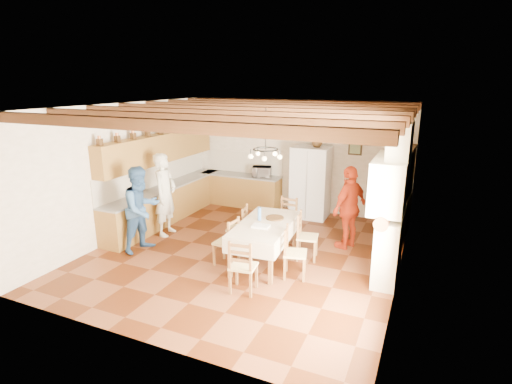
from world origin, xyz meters
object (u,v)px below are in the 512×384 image
Objects in this scene: person_man at (165,195)px; person_woman_blue at (142,209)px; chair_end_far at (286,219)px; chair_end_near at (243,265)px; chair_left_near at (226,241)px; chair_left_far at (237,227)px; chair_right_near at (295,252)px; hutch at (399,193)px; person_woman_red at (349,207)px; refrigerator at (311,182)px; microwave at (262,172)px; chair_right_far at (308,236)px; dining_table at (265,227)px.

person_man reaches higher than person_woman_blue.
chair_end_near is at bearing -82.07° from chair_end_far.
chair_left_near and chair_left_far have the same top height.
person_woman_blue reaches higher than chair_right_near.
chair_right_near is 1.00× the size of chair_end_near.
hutch is 2.16× the size of chair_left_near.
chair_end_far is 2.80m from person_man.
person_woman_blue reaches higher than person_woman_red.
chair_end_near is (0.09, -4.23, -0.45)m from refrigerator.
hutch is 4.11m from chair_left_near.
person_man reaches higher than chair_end_far.
microwave is at bearing 17.44° from chair_right_near.
hutch is 5.64m from person_woman_blue.
refrigerator is 2.27m from hutch.
person_man reaches higher than person_woman_red.
chair_right_far is at bearing -121.74° from hutch.
refrigerator is 1.03× the size of person_woman_blue.
chair_end_near is at bearing -1.55° from person_woman_red.
person_man is 3.00m from microwave.
chair_right_near and chair_end_near have the same top height.
person_woman_blue is at bearing -126.00° from microwave.
chair_end_near is (0.89, -1.56, 0.00)m from chair_left_far.
microwave is at bearing 130.92° from chair_end_far.
chair_left_far is at bearing -125.88° from chair_end_far.
chair_right_near is 3.53m from person_man.
person_woman_blue is at bearing 96.96° from chair_right_far.
refrigerator is at bearing 173.13° from chair_left_near.
chair_end_near is 1.87× the size of microwave.
dining_table is at bearing -84.67° from microwave.
chair_end_near is (-2.11, -3.70, -0.56)m from hutch.
refrigerator is 3.52m from chair_left_near.
chair_right_near is at bearing -59.57° from chair_end_far.
chair_left_far is at bearing -165.28° from chair_left_near.
chair_end_near is at bearing 129.40° from chair_right_near.
dining_table is at bearing 53.76° from chair_left_far.
person_man is 0.95m from person_woman_blue.
person_woman_blue reaches higher than chair_right_far.
refrigerator is 1.93× the size of chair_left_near.
microwave is (-0.78, 3.59, 0.56)m from chair_left_near.
person_woman_blue is at bearing -83.38° from chair_left_near.
chair_left_far is 1.17m from chair_end_far.
person_man is (-2.68, -2.57, 0.03)m from refrigerator.
chair_right_far is (0.70, -2.54, -0.45)m from refrigerator.
microwave reaches higher than chair_end_far.
chair_left_far and chair_end_near have the same top height.
dining_table is 2.01× the size of chair_left_far.
person_man is (-1.88, 0.10, 0.48)m from chair_left_far.
person_woman_blue reaches higher than chair_left_far.
chair_end_near is at bearing -93.85° from person_woman_blue.
hutch reaches higher than chair_right_far.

